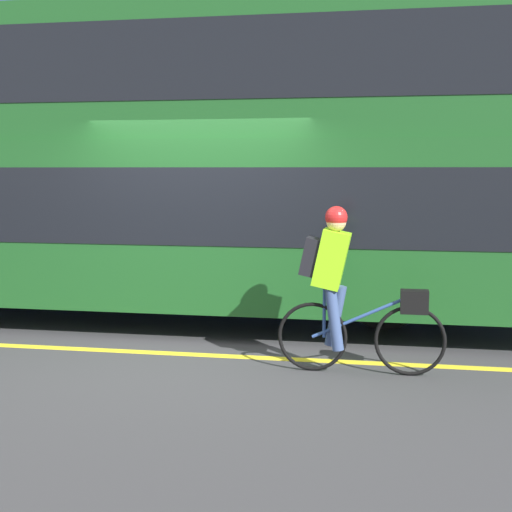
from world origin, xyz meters
The scene contains 7 objects.
ground_plane centered at (0.00, 0.00, 0.00)m, with size 80.00×80.00×0.00m, color #38383A.
road_center_line centered at (0.00, 0.02, 0.00)m, with size 50.00×0.14×0.01m, color yellow.
sidewalk_curb centered at (0.00, 5.61, 0.05)m, with size 60.00×2.10×0.10m.
building_facade centered at (0.00, 6.81, 3.58)m, with size 60.00×0.30×7.16m.
bus centered at (-1.56, 1.73, 2.14)m, with size 11.70×2.45×3.85m.
cyclist_on_bike centered at (1.68, -0.35, 0.87)m, with size 1.61×0.32×1.61m.
trash_bin centered at (-3.05, 5.51, 0.53)m, with size 0.49×0.49×0.86m.
Camera 1 is at (2.07, -7.10, 1.96)m, focal length 50.00 mm.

